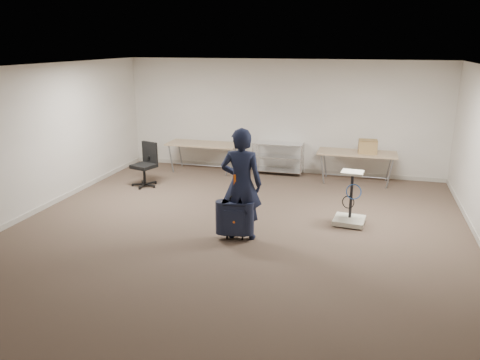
% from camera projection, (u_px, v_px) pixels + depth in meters
% --- Properties ---
extents(ground, '(9.00, 9.00, 0.00)m').
position_uv_depth(ground, '(231.00, 239.00, 7.88)').
color(ground, '#403226').
rests_on(ground, ground).
extents(room_shell, '(8.00, 9.00, 9.00)m').
position_uv_depth(room_shell, '(251.00, 209.00, 9.14)').
color(room_shell, beige).
rests_on(room_shell, ground).
extents(folding_table_left, '(1.80, 0.75, 0.73)m').
position_uv_depth(folding_table_left, '(203.00, 145.00, 11.82)').
color(folding_table_left, tan).
rests_on(folding_table_left, ground).
extents(folding_table_right, '(1.80, 0.75, 0.73)m').
position_uv_depth(folding_table_right, '(357.00, 154.00, 10.86)').
color(folding_table_right, tan).
rests_on(folding_table_right, ground).
extents(wire_shelf, '(1.22, 0.47, 0.80)m').
position_uv_depth(wire_shelf, '(278.00, 157.00, 11.64)').
color(wire_shelf, silver).
rests_on(wire_shelf, ground).
extents(person, '(0.72, 0.51, 1.88)m').
position_uv_depth(person, '(241.00, 184.00, 7.69)').
color(person, black).
rests_on(person, ground).
extents(suitcase, '(0.45, 0.31, 1.13)m').
position_uv_depth(suitcase, '(235.00, 218.00, 7.76)').
color(suitcase, black).
rests_on(suitcase, ground).
extents(office_chair, '(0.61, 0.61, 1.00)m').
position_uv_depth(office_chair, '(146.00, 173.00, 10.73)').
color(office_chair, black).
rests_on(office_chair, ground).
extents(equipment_cart, '(0.59, 0.59, 0.99)m').
position_uv_depth(equipment_cart, '(350.00, 210.00, 8.46)').
color(equipment_cart, beige).
rests_on(equipment_cart, ground).
extents(cardboard_box, '(0.43, 0.34, 0.31)m').
position_uv_depth(cardboard_box, '(368.00, 147.00, 10.72)').
color(cardboard_box, '#9B7F48').
rests_on(cardboard_box, folding_table_right).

